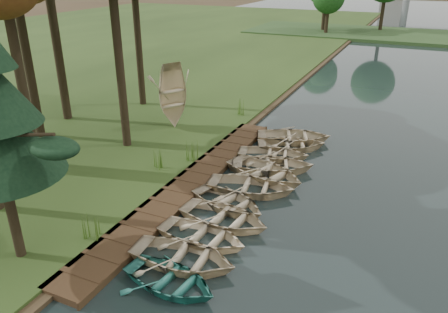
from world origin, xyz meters
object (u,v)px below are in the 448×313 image
at_px(rowboat_2, 202,234).
at_px(stored_rowboat, 173,121).
at_px(rowboat_0, 170,278).
at_px(boardwalk, 190,184).
at_px(rowboat_1, 183,255).

distance_m(rowboat_2, stored_rowboat, 11.45).
relative_size(rowboat_0, rowboat_2, 0.94).
relative_size(rowboat_0, stored_rowboat, 0.82).
xyz_separation_m(rowboat_2, stored_rowboat, (-6.65, 9.32, 0.30)).
bearing_deg(stored_rowboat, boardwalk, -114.84).
height_order(rowboat_1, rowboat_2, rowboat_1).
height_order(rowboat_0, stored_rowboat, stored_rowboat).
bearing_deg(boardwalk, stored_rowboat, 126.24).
xyz_separation_m(rowboat_0, rowboat_2, (-0.18, 2.49, 0.02)).
xyz_separation_m(rowboat_1, rowboat_2, (-0.02, 1.39, -0.03)).
bearing_deg(stored_rowboat, rowboat_0, -121.02).
xyz_separation_m(rowboat_0, stored_rowboat, (-6.83, 11.81, 0.32)).
bearing_deg(rowboat_0, rowboat_2, 11.48).
xyz_separation_m(boardwalk, stored_rowboat, (-4.20, 5.74, 0.54)).
height_order(boardwalk, rowboat_0, rowboat_0).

